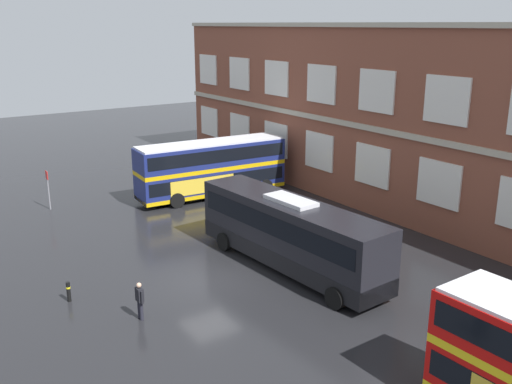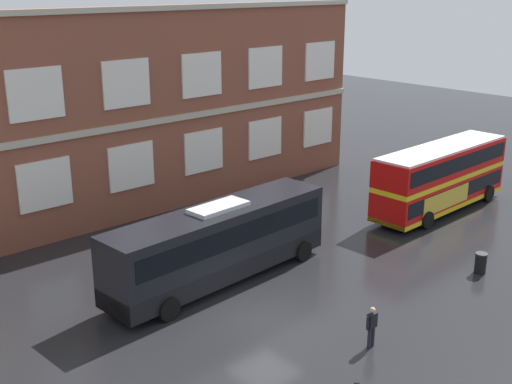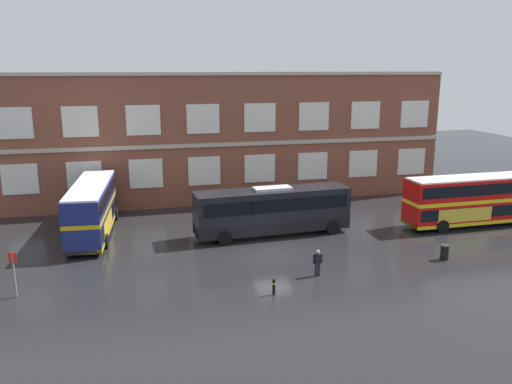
{
  "view_description": "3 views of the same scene",
  "coord_description": "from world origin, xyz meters",
  "views": [
    {
      "loc": [
        22.67,
        -12.66,
        12.21
      ],
      "look_at": [
        0.64,
        2.39,
        4.34
      ],
      "focal_mm": 40.16,
      "sensor_mm": 36.0,
      "label": 1
    },
    {
      "loc": [
        -16.79,
        -17.97,
        13.64
      ],
      "look_at": [
        2.01,
        2.75,
        4.58
      ],
      "focal_mm": 46.07,
      "sensor_mm": 36.0,
      "label": 2
    },
    {
      "loc": [
        -9.02,
        -32.64,
        12.66
      ],
      "look_at": [
        -0.14,
        4.7,
        3.37
      ],
      "focal_mm": 36.15,
      "sensor_mm": 36.0,
      "label": 3
    }
  ],
  "objects": [
    {
      "name": "double_decker_middle",
      "position": [
        17.46,
        2.92,
        2.15
      ],
      "size": [
        11.06,
        3.06,
        4.07
      ],
      "color": "red",
      "rests_on": "ground"
    },
    {
      "name": "touring_coach",
      "position": [
        1.04,
        4.23,
        1.91
      ],
      "size": [
        12.13,
        3.43,
        3.8
      ],
      "color": "black",
      "rests_on": "ground"
    },
    {
      "name": "brick_terminal_building",
      "position": [
        -2.86,
        17.98,
        6.0
      ],
      "size": [
        47.62,
        8.19,
        12.28
      ],
      "color": "brown",
      "rests_on": "ground"
    },
    {
      "name": "station_litter_bin",
      "position": [
        10.99,
        -3.63,
        0.52
      ],
      "size": [
        0.6,
        0.6,
        1.03
      ],
      "color": "black",
      "rests_on": "ground"
    },
    {
      "name": "waiting_passenger",
      "position": [
        1.66,
        -4.3,
        0.93
      ],
      "size": [
        0.63,
        0.25,
        1.7
      ],
      "color": "black",
      "rests_on": "ground"
    },
    {
      "name": "ground_plane",
      "position": [
        0.0,
        2.0,
        0.0
      ],
      "size": [
        120.0,
        120.0,
        0.0
      ],
      "primitive_type": "plane",
      "color": "black"
    }
  ]
}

